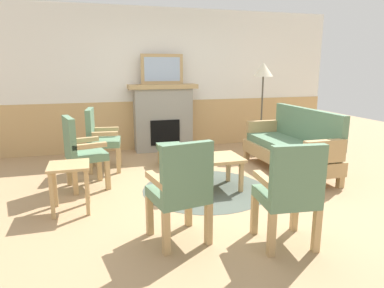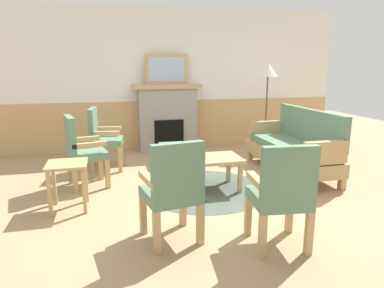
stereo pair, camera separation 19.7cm
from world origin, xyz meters
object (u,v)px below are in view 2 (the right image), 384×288
object	(u,v)px
couch	(294,148)
armchair_front_center	(173,187)
framed_picture	(167,69)
side_table	(67,173)
fireplace	(167,117)
armchair_front_left	(282,192)
armchair_by_window_left	(102,136)
armchair_near_fireplace	(81,148)
floor_lamp_by_couch	(268,75)
book_on_table	(199,156)
footstool	(172,149)
coffee_table	(204,162)

from	to	relation	value
couch	armchair_front_center	world-z (taller)	same
framed_picture	side_table	distance (m)	3.25
fireplace	armchair_front_left	world-z (taller)	fireplace
armchair_by_window_left	side_table	distance (m)	1.59
armchair_near_fireplace	framed_picture	bearing A→B (deg)	51.11
side_table	floor_lamp_by_couch	distance (m)	4.01
side_table	couch	bearing A→B (deg)	11.02
book_on_table	framed_picture	bearing A→B (deg)	90.37
footstool	armchair_front_left	world-z (taller)	armchair_front_left
framed_picture	side_table	xyz separation A→B (m)	(-1.60, -2.59, -1.13)
fireplace	couch	world-z (taller)	fireplace
coffee_table	armchair_near_fireplace	size ratio (longest dim) A/B	0.98
book_on_table	armchair_near_fireplace	bearing A→B (deg)	162.88
armchair_front_left	floor_lamp_by_couch	xyz separation A→B (m)	(1.44, 3.31, 0.91)
footstool	armchair_near_fireplace	distance (m)	1.58
framed_picture	floor_lamp_by_couch	distance (m)	1.89
armchair_front_center	floor_lamp_by_couch	size ratio (longest dim) A/B	0.58
book_on_table	armchair_near_fireplace	size ratio (longest dim) A/B	0.17
couch	armchair_front_left	bearing A→B (deg)	-122.71
armchair_near_fireplace	floor_lamp_by_couch	size ratio (longest dim) A/B	0.58
framed_picture	coffee_table	size ratio (longest dim) A/B	0.83
armchair_near_fireplace	side_table	distance (m)	0.76
book_on_table	footstool	distance (m)	1.22
armchair_near_fireplace	side_table	xyz separation A→B (m)	(-0.11, -0.74, -0.10)
framed_picture	armchair_near_fireplace	xyz separation A→B (m)	(-1.49, -1.85, -1.02)
fireplace	side_table	xyz separation A→B (m)	(-1.60, -2.59, -0.22)
fireplace	floor_lamp_by_couch	bearing A→B (deg)	-20.62
fireplace	framed_picture	world-z (taller)	framed_picture
book_on_table	armchair_near_fireplace	world-z (taller)	armchair_near_fireplace
armchair_near_fireplace	armchair_front_center	bearing A→B (deg)	-63.11
framed_picture	book_on_table	world-z (taller)	framed_picture
side_table	armchair_front_left	bearing A→B (deg)	-35.72
framed_picture	armchair_by_window_left	xyz separation A→B (m)	(-1.23, -1.05, -1.02)
armchair_front_center	book_on_table	bearing A→B (deg)	65.70
book_on_table	armchair_front_left	xyz separation A→B (m)	(0.31, -1.66, 0.08)
armchair_by_window_left	armchair_front_center	xyz separation A→B (m)	(0.65, -2.59, 0.00)
couch	floor_lamp_by_couch	distance (m)	1.68
couch	coffee_table	world-z (taller)	couch
coffee_table	book_on_table	distance (m)	0.10
footstool	armchair_front_center	distance (m)	2.58
armchair_front_center	side_table	size ratio (longest dim) A/B	1.78
armchair_by_window_left	floor_lamp_by_couch	world-z (taller)	floor_lamp_by_couch
footstool	armchair_near_fireplace	size ratio (longest dim) A/B	0.41
coffee_table	armchair_by_window_left	distance (m)	1.86
couch	book_on_table	world-z (taller)	couch
footstool	armchair_front_left	bearing A→B (deg)	-81.25
couch	armchair_front_left	xyz separation A→B (m)	(-1.29, -2.01, 0.14)
fireplace	armchair_by_window_left	world-z (taller)	fireplace
framed_picture	armchair_front_center	distance (m)	3.83
coffee_table	floor_lamp_by_couch	distance (m)	2.62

